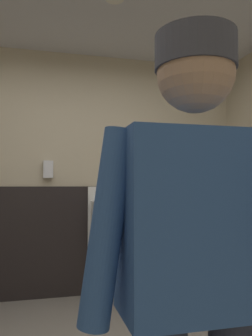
{
  "coord_description": "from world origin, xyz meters",
  "views": [
    {
      "loc": [
        -0.32,
        -1.77,
        1.17
      ],
      "look_at": [
        0.07,
        -0.24,
        1.25
      ],
      "focal_mm": 35.82,
      "sensor_mm": 36.0,
      "label": 1
    }
  ],
  "objects": [
    {
      "name": "person",
      "position": [
        0.13,
        -0.85,
        0.97
      ],
      "size": [
        0.68,
        0.6,
        1.63
      ],
      "color": "#2D3342",
      "rests_on": "ground_plane"
    },
    {
      "name": "soap_dispenser",
      "position": [
        -0.25,
        1.83,
        1.33
      ],
      "size": [
        0.1,
        0.07,
        0.18
      ],
      "primitive_type": "cube",
      "color": "silver"
    },
    {
      "name": "wall_back",
      "position": [
        0.0,
        1.93,
        1.3
      ],
      "size": [
        4.35,
        0.12,
        2.61
      ],
      "primitive_type": "cube",
      "color": "beige",
      "rests_on": "ground_plane"
    },
    {
      "name": "wainscot_band_back",
      "position": [
        0.0,
        1.85,
        0.58
      ],
      "size": [
        3.75,
        0.03,
        1.15
      ],
      "primitive_type": "cube",
      "color": "black",
      "rests_on": "ground_plane"
    },
    {
      "name": "urinal_solo",
      "position": [
        0.37,
        1.71,
        0.78
      ],
      "size": [
        0.4,
        0.34,
        1.24
      ],
      "color": "white",
      "rests_on": "ground_plane"
    }
  ]
}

